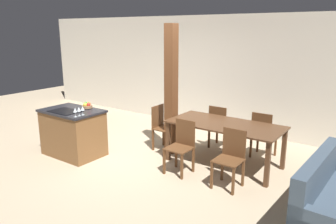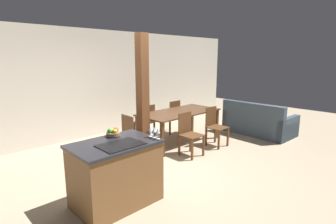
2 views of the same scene
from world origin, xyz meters
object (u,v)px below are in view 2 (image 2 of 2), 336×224
dining_chair_far_left (146,121)px  dining_chair_far_right (172,116)px  dining_chair_near_left (189,133)px  dining_chair_near_right (215,125)px  dining_table (179,115)px  dining_chair_head_end (133,135)px  kitchen_island (116,173)px  wine_glass_near (158,131)px  wine_glass_far (150,129)px  wine_glass_middle (154,130)px  fruit_bowl (113,133)px  couch (258,123)px  timber_post (143,96)px

dining_chair_far_left → dining_chair_far_right: size_ratio=1.00×
dining_chair_near_left → dining_chair_near_right: size_ratio=1.00×
dining_chair_far_right → dining_table: bearing=57.5°
dining_chair_head_end → dining_chair_far_left: bearing=-52.6°
kitchen_island → wine_glass_near: bearing=-31.9°
wine_glass_near → dining_chair_near_right: bearing=18.9°
dining_chair_far_left → wine_glass_near: bearing=54.4°
dining_table → dining_chair_far_right: (0.45, 0.70, -0.20)m
wine_glass_far → wine_glass_middle: bearing=-90.0°
kitchen_island → fruit_bowl: bearing=60.8°
kitchen_island → couch: 4.66m
wine_glass_middle → timber_post: bearing=56.7°
wine_glass_middle → dining_chair_near_left: bearing=25.6°
wine_glass_far → timber_post: timber_post is taller
fruit_bowl → couch: fruit_bowl is taller
wine_glass_near → couch: 4.26m
wine_glass_far → dining_chair_far_right: size_ratio=0.18×
dining_chair_head_end → fruit_bowl: bearing=133.1°
fruit_bowl → timber_post: bearing=36.1°
wine_glass_middle → fruit_bowl: bearing=126.4°
dining_chair_near_left → dining_chair_far_left: (0.00, 1.41, 0.00)m
kitchen_island → wine_glass_far: bearing=-16.7°
wine_glass_near → timber_post: bearing=58.1°
dining_chair_head_end → timber_post: (0.24, -0.04, 0.77)m
couch → kitchen_island: bearing=95.9°
wine_glass_far → wine_glass_near: bearing=-90.0°
dining_chair_near_right → wine_glass_far: bearing=-164.5°
kitchen_island → dining_chair_near_left: (2.13, 0.55, 0.02)m
kitchen_island → wine_glass_middle: wine_glass_middle is taller
kitchen_island → dining_chair_near_right: kitchen_island is taller
dining_chair_head_end → wine_glass_near: bearing=155.8°
dining_chair_near_right → dining_chair_far_left: (-0.90, 1.41, 0.00)m
dining_chair_near_right → dining_chair_far_right: same height
dining_table → dining_chair_far_right: dining_chair_far_right is taller
wine_glass_near → dining_chair_far_left: (1.62, 2.27, -0.54)m
dining_chair_far_left → couch: size_ratio=0.51×
dining_table → dining_chair_near_right: size_ratio=2.23×
fruit_bowl → dining_chair_far_left: bearing=40.6°
wine_glass_far → dining_table: wine_glass_far is taller
wine_glass_middle → dining_chair_far_left: wine_glass_middle is taller
timber_post → fruit_bowl: bearing=-143.9°
wine_glass_far → dining_chair_far_left: size_ratio=0.18×
wine_glass_far → dining_chair_head_end: (0.70, 1.40, -0.54)m
wine_glass_near → dining_chair_near_left: 1.92m
wine_glass_far → dining_table: (2.07, 1.40, -0.35)m
dining_chair_far_right → wine_glass_far: bearing=39.9°
couch → timber_post: bearing=76.4°
dining_table → dining_chair_near_left: (-0.45, -0.70, -0.20)m
kitchen_island → dining_chair_near_left: size_ratio=1.29×
fruit_bowl → couch: (4.50, 0.05, -0.67)m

